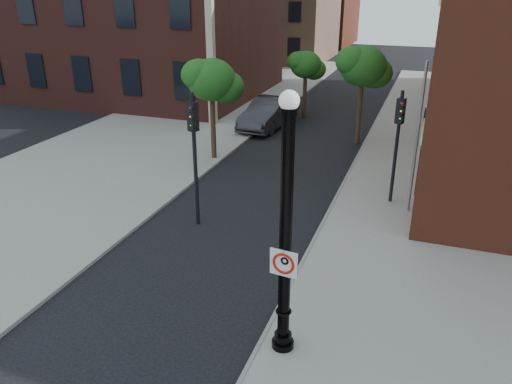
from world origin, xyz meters
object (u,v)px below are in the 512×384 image
at_px(no_parking_sign, 284,263).
at_px(traffic_signal_right, 398,130).
at_px(lamppost, 285,245).
at_px(parked_car, 269,113).
at_px(traffic_signal_left, 194,138).

xyz_separation_m(no_parking_sign, traffic_signal_right, (1.49, 9.51, 0.50)).
height_order(lamppost, parked_car, lamppost).
bearing_deg(traffic_signal_left, lamppost, -31.75).
relative_size(lamppost, parked_car, 1.19).
xyz_separation_m(lamppost, parked_car, (-6.35, 18.01, -1.99)).
bearing_deg(parked_car, traffic_signal_right, -42.46).
bearing_deg(traffic_signal_right, lamppost, -79.38).
xyz_separation_m(lamppost, traffic_signal_left, (-4.77, 5.30, 0.33)).
xyz_separation_m(parked_car, traffic_signal_right, (7.86, -8.66, 2.12)).
xyz_separation_m(no_parking_sign, traffic_signal_left, (-4.78, 5.46, 0.69)).
distance_m(lamppost, traffic_signal_right, 9.47).
relative_size(parked_car, traffic_signal_left, 1.10).
relative_size(lamppost, no_parking_sign, 9.70).
xyz_separation_m(lamppost, no_parking_sign, (0.02, -0.16, -0.36)).
xyz_separation_m(lamppost, traffic_signal_right, (1.51, 9.35, 0.13)).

